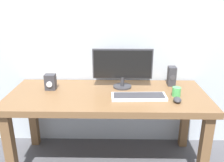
% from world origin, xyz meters
% --- Properties ---
extents(ground_plane, '(6.00, 6.00, 0.00)m').
position_xyz_m(ground_plane, '(0.00, 0.00, 0.00)').
color(ground_plane, '#4C4C51').
extents(wall_back, '(3.33, 0.04, 3.00)m').
position_xyz_m(wall_back, '(0.00, 0.41, 1.50)').
color(wall_back, '#B2BCC6').
rests_on(wall_back, ground_plane).
extents(desk, '(1.79, 0.74, 0.74)m').
position_xyz_m(desk, '(0.00, 0.00, 0.64)').
color(desk, brown).
rests_on(desk, ground_plane).
extents(monitor, '(0.57, 0.18, 0.37)m').
position_xyz_m(monitor, '(0.14, 0.17, 0.94)').
color(monitor, '#333338').
rests_on(monitor, desk).
extents(keyboard_primary, '(0.48, 0.17, 0.03)m').
position_xyz_m(keyboard_primary, '(0.27, -0.10, 0.75)').
color(keyboard_primary, silver).
rests_on(keyboard_primary, desk).
extents(mouse, '(0.08, 0.11, 0.04)m').
position_xyz_m(mouse, '(0.59, -0.18, 0.76)').
color(mouse, '#333338').
rests_on(mouse, desk).
extents(speaker_right, '(0.07, 0.10, 0.19)m').
position_xyz_m(speaker_right, '(0.62, 0.23, 0.83)').
color(speaker_right, '#333338').
rests_on(speaker_right, desk).
extents(audio_controller, '(0.10, 0.09, 0.15)m').
position_xyz_m(audio_controller, '(-0.54, 0.09, 0.81)').
color(audio_controller, '#333338').
rests_on(audio_controller, desk).
extents(coffee_mug, '(0.07, 0.07, 0.08)m').
position_xyz_m(coffee_mug, '(0.61, -0.04, 0.78)').
color(coffee_mug, '#4CB259').
rests_on(coffee_mug, desk).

